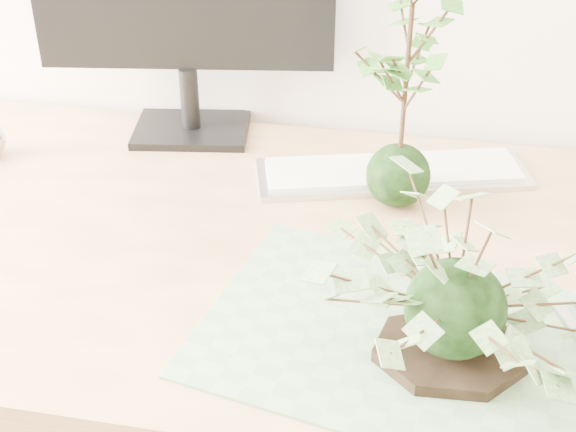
% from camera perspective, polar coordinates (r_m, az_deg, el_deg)
% --- Properties ---
extents(desk, '(1.60, 0.70, 0.74)m').
position_cam_1_polar(desk, '(1.12, 4.90, -6.14)').
color(desk, tan).
rests_on(desk, ground_plane).
extents(cutting_mat, '(0.54, 0.41, 0.00)m').
position_cam_1_polar(cutting_mat, '(0.93, 9.20, -8.76)').
color(cutting_mat, '#638B64').
rests_on(cutting_mat, desk).
extents(stone_dish, '(0.18, 0.18, 0.01)m').
position_cam_1_polar(stone_dish, '(0.90, 11.37, -9.50)').
color(stone_dish, black).
rests_on(stone_dish, cutting_mat).
extents(ivy_kokedama, '(0.31, 0.31, 0.22)m').
position_cam_1_polar(ivy_kokedama, '(0.83, 12.18, -3.74)').
color(ivy_kokedama, black).
rests_on(ivy_kokedama, stone_dish).
extents(maple_kokedama, '(0.21, 0.21, 0.38)m').
position_cam_1_polar(maple_kokedama, '(1.06, 8.73, 13.41)').
color(maple_kokedama, black).
rests_on(maple_kokedama, desk).
extents(keyboard, '(0.43, 0.23, 0.02)m').
position_cam_1_polar(keyboard, '(1.23, 7.44, 3.10)').
color(keyboard, '#B8B8B8').
rests_on(keyboard, desk).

